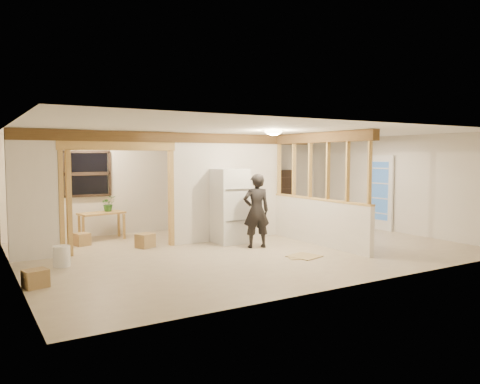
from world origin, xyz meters
TOP-DOWN VIEW (x-y plane):
  - floor at (0.00, 0.00)m, footprint 9.00×6.50m
  - ceiling at (0.00, 0.00)m, footprint 9.00×6.50m
  - wall_back at (0.00, 3.25)m, footprint 9.00×0.01m
  - wall_front at (0.00, -3.25)m, footprint 9.00×0.01m
  - wall_left at (-4.50, 0.00)m, footprint 0.01×6.50m
  - wall_right at (4.50, 0.00)m, footprint 0.01×6.50m
  - partition_left_stub at (-4.05, 1.20)m, footprint 0.90×0.12m
  - partition_center at (0.20, 1.20)m, footprint 2.80×0.12m
  - doorway_frame at (-2.40, 1.20)m, footprint 2.46×0.14m
  - header_beam_back at (-1.00, 1.20)m, footprint 7.00×0.18m
  - header_beam_right at (1.60, -0.40)m, footprint 0.18×3.30m
  - pony_wall at (1.60, -0.40)m, footprint 0.12×3.20m
  - stud_partition at (1.60, -0.40)m, footprint 0.14×3.20m
  - window_back at (-2.60, 3.17)m, footprint 1.12×0.10m
  - french_door at (4.42, 0.40)m, footprint 0.12×0.86m
  - ceiling_dome_main at (0.30, -0.50)m, footprint 0.36×0.36m
  - ceiling_dome_util at (-2.50, 2.30)m, footprint 0.32×0.32m
  - hanging_bulb at (-2.00, 1.60)m, footprint 0.07×0.07m
  - refrigerator at (0.01, 0.80)m, footprint 0.69×0.68m
  - woman at (0.23, 0.02)m, footprint 0.66×0.52m
  - work_table at (-2.39, 2.73)m, footprint 1.11×0.72m
  - potted_plant at (-2.19, 2.82)m, footprint 0.37×0.32m
  - shop_vac at (-3.88, 2.19)m, footprint 0.43×0.43m
  - bookshelf at (3.01, 3.05)m, footprint 0.78×0.26m
  - bucket at (-3.72, 0.32)m, footprint 0.37×0.37m
  - box_util_a at (-1.84, 1.25)m, footprint 0.44×0.42m
  - box_util_b at (-2.96, 2.19)m, footprint 0.36×0.36m
  - box_front at (-4.30, -0.88)m, footprint 0.39×0.35m
  - floor_panel_near at (0.53, -1.26)m, footprint 0.67×0.67m
  - floor_panel_far at (0.39, -1.30)m, footprint 0.54×0.49m

SIDE VIEW (x-z plane):
  - floor at x=0.00m, z-range -0.01..0.00m
  - floor_panel_far at x=0.39m, z-range 0.00..0.01m
  - floor_panel_near at x=0.53m, z-range 0.00..0.02m
  - box_front at x=-4.30m, z-range 0.00..0.27m
  - box_util_b at x=-2.96m, z-range 0.00..0.27m
  - box_util_a at x=-1.84m, z-range 0.00..0.30m
  - bucket at x=-3.72m, z-range 0.00..0.38m
  - shop_vac at x=-3.88m, z-range 0.00..0.52m
  - work_table at x=-2.39m, z-range 0.00..0.65m
  - pony_wall at x=1.60m, z-range 0.00..1.00m
  - bookshelf at x=3.01m, z-range 0.00..1.56m
  - woman at x=0.23m, z-range 0.00..1.60m
  - potted_plant at x=-2.19m, z-range 0.65..1.03m
  - refrigerator at x=0.01m, z-range 0.00..1.69m
  - french_door at x=4.42m, z-range 0.00..2.00m
  - doorway_frame at x=-2.40m, z-range 0.00..2.20m
  - wall_back at x=0.00m, z-range 0.00..2.50m
  - wall_front at x=0.00m, z-range 0.00..2.50m
  - wall_left at x=-4.50m, z-range 0.00..2.50m
  - wall_right at x=4.50m, z-range 0.00..2.50m
  - partition_left_stub at x=-4.05m, z-range 0.00..2.50m
  - partition_center at x=0.20m, z-range 0.00..2.50m
  - window_back at x=-2.60m, z-range 1.00..2.10m
  - stud_partition at x=1.60m, z-range 1.00..2.32m
  - hanging_bulb at x=-2.00m, z-range 2.15..2.22m
  - header_beam_back at x=-1.00m, z-range 2.27..2.49m
  - header_beam_right at x=1.60m, z-range 2.27..2.49m
  - ceiling_dome_main at x=0.30m, z-range 2.40..2.56m
  - ceiling_dome_util at x=-2.50m, z-range 2.41..2.55m
  - ceiling at x=0.00m, z-range 2.50..2.50m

